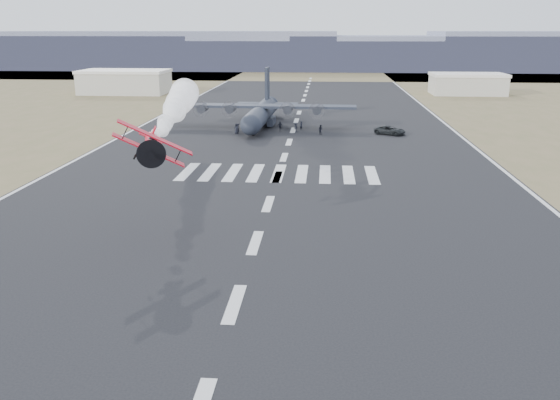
# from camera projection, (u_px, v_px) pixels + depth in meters

# --- Properties ---
(scrub_far) EXTENTS (500.00, 80.00, 0.00)m
(scrub_far) POSITION_uv_depth(u_px,v_px,m) (312.00, 73.00, 249.02)
(scrub_far) COLOR brown
(scrub_far) RESTS_ON ground
(runway_markings) EXTENTS (60.00, 260.00, 0.01)m
(runway_markings) POSITION_uv_depth(u_px,v_px,m) (284.00, 157.00, 86.20)
(runway_markings) COLOR silver
(runway_markings) RESTS_ON ground
(ridge_seg_b) EXTENTS (150.00, 50.00, 15.00)m
(ridge_seg_b) POSITION_uv_depth(u_px,v_px,m) (44.00, 52.00, 285.24)
(ridge_seg_b) COLOR slate
(ridge_seg_b) RESTS_ON ground
(ridge_seg_c) EXTENTS (150.00, 50.00, 17.00)m
(ridge_seg_c) POSITION_uv_depth(u_px,v_px,m) (177.00, 50.00, 280.18)
(ridge_seg_c) COLOR slate
(ridge_seg_c) RESTS_ON ground
(ridge_seg_d) EXTENTS (150.00, 50.00, 13.00)m
(ridge_seg_d) POSITION_uv_depth(u_px,v_px,m) (314.00, 55.00, 275.95)
(ridge_seg_d) COLOR slate
(ridge_seg_d) RESTS_ON ground
(ridge_seg_e) EXTENTS (150.00, 50.00, 15.00)m
(ridge_seg_e) POSITION_uv_depth(u_px,v_px,m) (456.00, 53.00, 270.88)
(ridge_seg_e) COLOR slate
(ridge_seg_e) RESTS_ON ground
(hangar_left) EXTENTS (24.50, 14.50, 6.70)m
(hangar_left) POSITION_uv_depth(u_px,v_px,m) (125.00, 82.00, 170.49)
(hangar_left) COLOR #A9A696
(hangar_left) RESTS_ON ground
(hangar_right) EXTENTS (20.50, 12.50, 5.90)m
(hangar_right) POSITION_uv_depth(u_px,v_px,m) (468.00, 84.00, 168.17)
(hangar_right) COLOR #A9A696
(hangar_right) RESTS_ON ground
(aerobatic_biplane) EXTENTS (6.24, 6.30, 4.57)m
(aerobatic_biplane) POSITION_uv_depth(u_px,v_px,m) (150.00, 145.00, 51.27)
(aerobatic_biplane) COLOR red
(smoke_trail) EXTENTS (8.25, 39.40, 4.33)m
(smoke_trail) POSITION_uv_depth(u_px,v_px,m) (181.00, 99.00, 82.17)
(smoke_trail) COLOR white
(transport_aircraft) EXTENTS (36.10, 29.76, 10.45)m
(transport_aircraft) POSITION_uv_depth(u_px,v_px,m) (261.00, 112.00, 113.09)
(transport_aircraft) COLOR #212432
(transport_aircraft) RESTS_ON ground
(support_vehicle) EXTENTS (5.99, 4.90, 1.52)m
(support_vehicle) POSITION_uv_depth(u_px,v_px,m) (390.00, 130.00, 104.43)
(support_vehicle) COLOR black
(support_vehicle) RESTS_ON ground
(crew_a) EXTENTS (0.76, 0.75, 1.61)m
(crew_a) POSITION_uv_depth(u_px,v_px,m) (301.00, 126.00, 109.17)
(crew_a) COLOR black
(crew_a) RESTS_ON ground
(crew_b) EXTENTS (1.03, 0.87, 1.82)m
(crew_b) POSITION_uv_depth(u_px,v_px,m) (249.00, 128.00, 105.63)
(crew_b) COLOR black
(crew_b) RESTS_ON ground
(crew_c) EXTENTS (0.94, 1.18, 1.66)m
(crew_c) POSITION_uv_depth(u_px,v_px,m) (296.00, 127.00, 107.02)
(crew_c) COLOR black
(crew_c) RESTS_ON ground
(crew_d) EXTENTS (1.12, 0.70, 1.77)m
(crew_d) POSITION_uv_depth(u_px,v_px,m) (280.00, 126.00, 107.80)
(crew_d) COLOR black
(crew_d) RESTS_ON ground
(crew_e) EXTENTS (0.93, 0.62, 1.82)m
(crew_e) POSITION_uv_depth(u_px,v_px,m) (236.00, 129.00, 105.32)
(crew_e) COLOR black
(crew_e) RESTS_ON ground
(crew_f) EXTENTS (0.82, 1.57, 1.62)m
(crew_f) POSITION_uv_depth(u_px,v_px,m) (260.00, 124.00, 110.78)
(crew_f) COLOR black
(crew_f) RESTS_ON ground
(crew_g) EXTENTS (0.65, 0.76, 1.87)m
(crew_g) POSITION_uv_depth(u_px,v_px,m) (238.00, 129.00, 104.95)
(crew_g) COLOR black
(crew_g) RESTS_ON ground
(crew_h) EXTENTS (0.96, 0.92, 1.70)m
(crew_h) POSITION_uv_depth(u_px,v_px,m) (321.00, 129.00, 104.77)
(crew_h) COLOR black
(crew_h) RESTS_ON ground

